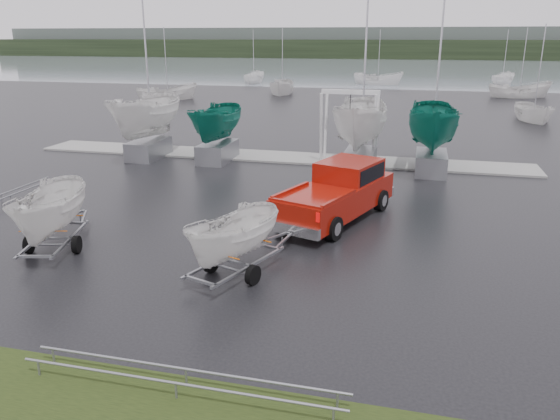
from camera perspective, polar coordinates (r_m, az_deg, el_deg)
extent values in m
plane|color=black|center=(21.29, -9.67, -1.73)|extent=(120.00, 120.00, 0.00)
plane|color=gray|center=(118.80, 10.52, 14.02)|extent=(300.00, 300.00, 0.00)
cube|color=gray|center=(33.13, -0.65, 5.60)|extent=(30.00, 3.00, 0.12)
cube|color=black|center=(188.53, 12.19, 16.09)|extent=(300.00, 8.00, 6.00)
cube|color=#4C5651|center=(196.49, 12.34, 16.71)|extent=(300.00, 6.00, 10.00)
cube|color=maroon|center=(21.67, 5.81, 1.24)|extent=(4.18, 6.79, 1.05)
cube|color=maroon|center=(22.46, 7.25, 3.97)|extent=(2.76, 3.07, 0.94)
cube|color=black|center=(22.45, 7.26, 4.11)|extent=(2.71, 2.82, 0.61)
cube|color=silver|center=(19.07, 1.21, -2.03)|extent=(2.18, 0.92, 0.39)
cylinder|color=black|center=(24.05, 5.89, 1.81)|extent=(0.60, 0.95, 0.89)
cylinder|color=black|center=(23.21, 10.49, 1.01)|extent=(0.60, 0.95, 0.89)
cylinder|color=black|center=(20.57, 0.45, -0.86)|extent=(0.60, 0.95, 0.89)
cylinder|color=black|center=(19.57, 5.63, -1.93)|extent=(0.60, 0.95, 0.89)
cube|color=gray|center=(16.99, -6.15, -5.04)|extent=(1.25, 3.43, 0.08)
cube|color=gray|center=(16.36, -3.15, -5.88)|extent=(1.25, 3.43, 0.08)
cylinder|color=gray|center=(16.59, -5.09, -6.16)|extent=(1.54, 0.60, 0.08)
cylinder|color=black|center=(17.06, -7.21, -5.53)|extent=(0.37, 0.63, 0.60)
cylinder|color=black|center=(16.14, -2.84, -6.80)|extent=(0.37, 0.63, 0.60)
imported|color=silver|center=(15.98, -4.86, 1.29)|extent=(1.93, 1.95, 4.00)
cube|color=#D75B06|center=(17.06, -3.08, -2.88)|extent=(1.48, 0.55, 0.03)
cube|color=#D75B06|center=(15.89, -6.50, -4.56)|extent=(1.48, 0.55, 0.03)
cube|color=gray|center=(20.25, -23.95, -2.74)|extent=(1.03, 3.49, 0.08)
cube|color=gray|center=(19.84, -21.02, -2.77)|extent=(1.03, 3.49, 0.08)
cylinder|color=gray|center=(19.91, -22.65, -3.36)|extent=(1.56, 0.50, 0.08)
cylinder|color=black|center=(20.22, -24.76, -3.32)|extent=(0.33, 0.63, 0.60)
cylinder|color=black|center=(19.63, -20.48, -3.39)|extent=(0.33, 0.63, 0.60)
imported|color=silver|center=(19.39, -23.32, 3.87)|extent=(2.18, 2.21, 4.69)
cube|color=#D75B06|center=(20.57, -21.90, -0.55)|extent=(1.51, 0.45, 0.03)
cube|color=#D75B06|center=(19.17, -23.53, -2.04)|extent=(1.51, 0.45, 0.03)
cylinder|color=silver|center=(31.37, 4.32, 8.49)|extent=(0.16, 0.58, 3.99)
cylinder|color=silver|center=(32.92, 4.81, 8.91)|extent=(0.16, 0.58, 3.99)
cylinder|color=silver|center=(31.00, 9.84, 8.17)|extent=(0.16, 0.58, 3.99)
cylinder|color=silver|center=(32.57, 10.08, 8.61)|extent=(0.16, 0.58, 3.99)
cube|color=silver|center=(31.68, 7.39, 12.13)|extent=(3.30, 0.25, 0.25)
cube|color=gray|center=(33.79, -13.54, 6.21)|extent=(1.60, 3.20, 1.10)
imported|color=silver|center=(33.26, -14.06, 13.17)|extent=(2.68, 2.75, 7.13)
cylinder|color=#B2B2B7|center=(33.62, -14.00, 17.83)|extent=(0.10, 0.10, 7.00)
cube|color=gray|center=(32.22, -6.53, 6.05)|extent=(1.60, 3.20, 1.10)
imported|color=#0E6552|center=(31.72, -6.75, 12.17)|extent=(2.19, 2.24, 5.81)
cube|color=gray|center=(30.15, 8.33, 5.17)|extent=(1.60, 3.20, 1.10)
imported|color=silver|center=(29.54, 8.70, 13.13)|extent=(2.74, 2.81, 7.29)
cylinder|color=#B2B2B7|center=(29.95, 9.05, 18.31)|extent=(0.10, 0.10, 7.00)
cube|color=gray|center=(30.31, 15.49, 4.78)|extent=(1.60, 3.20, 1.10)
imported|color=#0E6552|center=(29.71, 16.13, 12.34)|extent=(2.61, 2.68, 6.93)
cylinder|color=#B2B2B7|center=(30.12, 16.57, 17.56)|extent=(0.10, 0.10, 7.00)
cylinder|color=gray|center=(26.62, -26.34, 1.37)|extent=(0.06, 6.50, 0.06)
cylinder|color=gray|center=(26.94, -27.16, 1.44)|extent=(0.06, 6.50, 0.06)
cylinder|color=gray|center=(11.66, -10.86, -17.35)|extent=(7.00, 0.06, 0.06)
cylinder|color=gray|center=(12.03, -9.83, -16.07)|extent=(7.00, 0.06, 0.06)
imported|color=silver|center=(65.45, -11.61, 11.20)|extent=(3.93, 3.92, 7.28)
cylinder|color=#B2B2B7|center=(65.14, -11.84, 14.69)|extent=(0.08, 0.08, 8.00)
imported|color=silver|center=(70.98, 0.25, 12.03)|extent=(3.22, 3.29, 7.65)
cylinder|color=#B2B2B7|center=(70.70, 0.25, 15.26)|extent=(0.08, 0.08, 8.00)
imported|color=silver|center=(52.74, 24.89, 8.45)|extent=(2.72, 2.78, 6.38)
cylinder|color=#B2B2B7|center=(52.36, 25.47, 12.76)|extent=(0.08, 0.08, 8.00)
imported|color=silver|center=(72.73, 23.68, 10.72)|extent=(3.65, 3.60, 7.67)
cylinder|color=#B2B2B7|center=(72.45, 24.07, 13.84)|extent=(0.08, 0.08, 8.00)
imported|color=silver|center=(88.97, -2.75, 13.15)|extent=(2.78, 2.85, 7.02)
cylinder|color=#B2B2B7|center=(88.74, -2.79, 15.73)|extent=(0.08, 0.08, 8.00)
imported|color=silver|center=(87.03, 10.16, 12.81)|extent=(3.62, 3.56, 7.83)
cylinder|color=#B2B2B7|center=(86.81, 10.31, 15.43)|extent=(0.08, 0.08, 8.00)
imported|color=silver|center=(93.81, 22.19, 12.14)|extent=(3.42, 3.46, 6.86)
cylinder|color=#B2B2B7|center=(93.59, 22.48, 14.57)|extent=(0.08, 0.08, 8.00)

